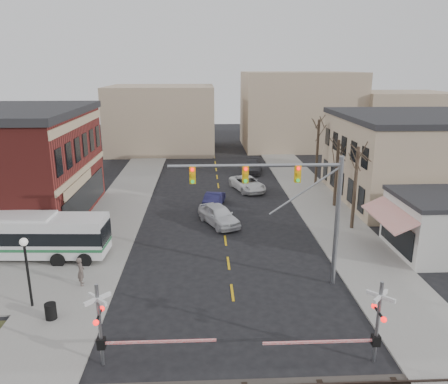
{
  "coord_description": "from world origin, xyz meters",
  "views": [
    {
      "loc": [
        -1.58,
        -21.11,
        12.93
      ],
      "look_at": [
        -0.04,
        11.39,
        3.5
      ],
      "focal_mm": 35.0,
      "sensor_mm": 36.0,
      "label": 1
    }
  ],
  "objects_px": {
    "rr_crossing_west": "(110,326)",
    "trash_bin": "(51,311)",
    "car_c": "(247,184)",
    "pedestrian_far": "(86,241)",
    "car_a": "(219,215)",
    "rr_crossing_east": "(368,323)",
    "car_b": "(214,199)",
    "traffic_signal_mast": "(292,195)",
    "transit_bus": "(20,236)",
    "street_lamp": "(26,258)",
    "pedestrian_near": "(81,271)",
    "car_d": "(253,167)"
  },
  "relations": [
    {
      "from": "traffic_signal_mast",
      "to": "trash_bin",
      "type": "relative_size",
      "value": 11.54
    },
    {
      "from": "rr_crossing_west",
      "to": "pedestrian_near",
      "type": "relative_size",
      "value": 3.14
    },
    {
      "from": "car_c",
      "to": "rr_crossing_east",
      "type": "bearing_deg",
      "value": -102.92
    },
    {
      "from": "car_b",
      "to": "traffic_signal_mast",
      "type": "bearing_deg",
      "value": 117.04
    },
    {
      "from": "trash_bin",
      "to": "street_lamp",
      "type": "bearing_deg",
      "value": 137.89
    },
    {
      "from": "car_d",
      "to": "pedestrian_near",
      "type": "distance_m",
      "value": 32.0
    },
    {
      "from": "rr_crossing_west",
      "to": "trash_bin",
      "type": "relative_size",
      "value": 6.44
    },
    {
      "from": "traffic_signal_mast",
      "to": "car_a",
      "type": "bearing_deg",
      "value": 109.99
    },
    {
      "from": "car_a",
      "to": "car_c",
      "type": "relative_size",
      "value": 0.93
    },
    {
      "from": "car_c",
      "to": "pedestrian_far",
      "type": "relative_size",
      "value": 2.88
    },
    {
      "from": "street_lamp",
      "to": "car_a",
      "type": "xyz_separation_m",
      "value": [
        10.82,
        12.73,
        -2.18
      ]
    },
    {
      "from": "car_b",
      "to": "pedestrian_near",
      "type": "height_order",
      "value": "pedestrian_near"
    },
    {
      "from": "car_a",
      "to": "pedestrian_far",
      "type": "height_order",
      "value": "pedestrian_far"
    },
    {
      "from": "car_b",
      "to": "car_c",
      "type": "distance_m",
      "value": 6.38
    },
    {
      "from": "car_b",
      "to": "pedestrian_far",
      "type": "height_order",
      "value": "pedestrian_far"
    },
    {
      "from": "pedestrian_near",
      "to": "pedestrian_far",
      "type": "bearing_deg",
      "value": -4.97
    },
    {
      "from": "rr_crossing_west",
      "to": "traffic_signal_mast",
      "type": "bearing_deg",
      "value": 37.2
    },
    {
      "from": "traffic_signal_mast",
      "to": "rr_crossing_west",
      "type": "height_order",
      "value": "traffic_signal_mast"
    },
    {
      "from": "rr_crossing_east",
      "to": "pedestrian_far",
      "type": "height_order",
      "value": "rr_crossing_east"
    },
    {
      "from": "transit_bus",
      "to": "car_c",
      "type": "xyz_separation_m",
      "value": [
        17.33,
        16.58,
        -0.98
      ]
    },
    {
      "from": "rr_crossing_west",
      "to": "trash_bin",
      "type": "height_order",
      "value": "rr_crossing_west"
    },
    {
      "from": "car_d",
      "to": "pedestrian_near",
      "type": "bearing_deg",
      "value": -104.32
    },
    {
      "from": "car_a",
      "to": "car_c",
      "type": "distance_m",
      "value": 10.96
    },
    {
      "from": "trash_bin",
      "to": "pedestrian_far",
      "type": "height_order",
      "value": "pedestrian_far"
    },
    {
      "from": "rr_crossing_west",
      "to": "rr_crossing_east",
      "type": "bearing_deg",
      "value": -1.77
    },
    {
      "from": "transit_bus",
      "to": "car_b",
      "type": "xyz_separation_m",
      "value": [
        13.63,
        11.38,
        -1.03
      ]
    },
    {
      "from": "street_lamp",
      "to": "car_c",
      "type": "distance_m",
      "value": 27.28
    },
    {
      "from": "traffic_signal_mast",
      "to": "pedestrian_near",
      "type": "bearing_deg",
      "value": 178.6
    },
    {
      "from": "traffic_signal_mast",
      "to": "rr_crossing_east",
      "type": "height_order",
      "value": "traffic_signal_mast"
    },
    {
      "from": "traffic_signal_mast",
      "to": "street_lamp",
      "type": "bearing_deg",
      "value": -172.15
    },
    {
      "from": "car_a",
      "to": "pedestrian_far",
      "type": "xyz_separation_m",
      "value": [
        -9.62,
        -5.64,
        0.2
      ]
    },
    {
      "from": "car_a",
      "to": "pedestrian_near",
      "type": "relative_size",
      "value": 2.81
    },
    {
      "from": "traffic_signal_mast",
      "to": "car_a",
      "type": "relative_size",
      "value": 2.01
    },
    {
      "from": "rr_crossing_west",
      "to": "car_a",
      "type": "height_order",
      "value": "rr_crossing_west"
    },
    {
      "from": "trash_bin",
      "to": "pedestrian_near",
      "type": "bearing_deg",
      "value": 80.39
    },
    {
      "from": "street_lamp",
      "to": "pedestrian_near",
      "type": "xyz_separation_m",
      "value": [
        2.11,
        2.34,
        -2.02
      ]
    },
    {
      "from": "transit_bus",
      "to": "pedestrian_far",
      "type": "bearing_deg",
      "value": 7.13
    },
    {
      "from": "traffic_signal_mast",
      "to": "pedestrian_far",
      "type": "xyz_separation_m",
      "value": [
        -13.51,
        5.05,
        -4.69
      ]
    },
    {
      "from": "rr_crossing_west",
      "to": "pedestrian_far",
      "type": "distance_m",
      "value": 12.86
    },
    {
      "from": "rr_crossing_east",
      "to": "car_b",
      "type": "bearing_deg",
      "value": 104.92
    },
    {
      "from": "traffic_signal_mast",
      "to": "street_lamp",
      "type": "height_order",
      "value": "traffic_signal_mast"
    },
    {
      "from": "trash_bin",
      "to": "car_c",
      "type": "xyz_separation_m",
      "value": [
        12.79,
        24.47,
        0.19
      ]
    },
    {
      "from": "traffic_signal_mast",
      "to": "pedestrian_near",
      "type": "xyz_separation_m",
      "value": [
        -12.6,
        0.31,
        -4.73
      ]
    },
    {
      "from": "car_b",
      "to": "car_d",
      "type": "distance_m",
      "value": 14.32
    },
    {
      "from": "trash_bin",
      "to": "rr_crossing_west",
      "type": "bearing_deg",
      "value": -43.35
    },
    {
      "from": "trash_bin",
      "to": "car_a",
      "type": "distance_m",
      "value": 16.89
    },
    {
      "from": "transit_bus",
      "to": "pedestrian_near",
      "type": "bearing_deg",
      "value": -39.2
    },
    {
      "from": "street_lamp",
      "to": "car_b",
      "type": "distance_m",
      "value": 20.95
    },
    {
      "from": "pedestrian_far",
      "to": "transit_bus",
      "type": "bearing_deg",
      "value": 151.52
    },
    {
      "from": "car_c",
      "to": "car_d",
      "type": "relative_size",
      "value": 1.03
    }
  ]
}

